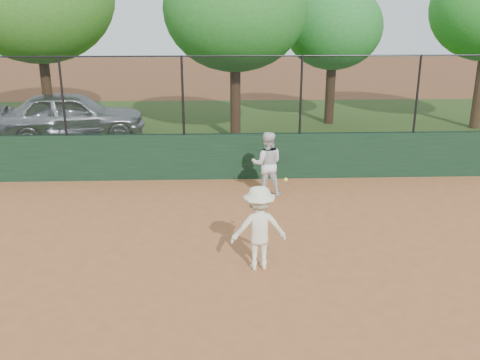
{
  "coord_description": "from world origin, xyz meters",
  "views": [
    {
      "loc": [
        0.42,
        -7.5,
        4.41
      ],
      "look_at": [
        0.8,
        2.2,
        1.2
      ],
      "focal_mm": 40.0,
      "sensor_mm": 36.0,
      "label": 1
    }
  ],
  "objects_px": {
    "parked_car": "(72,116)",
    "player_main": "(259,228)",
    "player_second": "(267,164)",
    "tree_2": "(235,9)",
    "tree_3": "(333,27)"
  },
  "relations": [
    {
      "from": "parked_car",
      "to": "player_main",
      "type": "bearing_deg",
      "value": -158.63
    },
    {
      "from": "player_second",
      "to": "tree_2",
      "type": "bearing_deg",
      "value": -80.05
    },
    {
      "from": "parked_car",
      "to": "tree_3",
      "type": "distance_m",
      "value": 9.88
    },
    {
      "from": "player_second",
      "to": "tree_3",
      "type": "xyz_separation_m",
      "value": [
        3.11,
        8.04,
        2.81
      ]
    },
    {
      "from": "player_second",
      "to": "tree_3",
      "type": "bearing_deg",
      "value": -107.23
    },
    {
      "from": "parked_car",
      "to": "player_second",
      "type": "bearing_deg",
      "value": -142.61
    },
    {
      "from": "player_main",
      "to": "tree_3",
      "type": "xyz_separation_m",
      "value": [
        3.58,
        11.82,
        2.83
      ]
    },
    {
      "from": "player_second",
      "to": "tree_2",
      "type": "height_order",
      "value": "tree_2"
    },
    {
      "from": "player_main",
      "to": "tree_3",
      "type": "bearing_deg",
      "value": 73.17
    },
    {
      "from": "player_main",
      "to": "tree_2",
      "type": "bearing_deg",
      "value": 90.73
    },
    {
      "from": "parked_car",
      "to": "tree_2",
      "type": "xyz_separation_m",
      "value": [
        5.52,
        -0.26,
        3.43
      ]
    },
    {
      "from": "parked_car",
      "to": "player_second",
      "type": "height_order",
      "value": "parked_car"
    },
    {
      "from": "player_second",
      "to": "tree_3",
      "type": "relative_size",
      "value": 0.3
    },
    {
      "from": "parked_car",
      "to": "player_main",
      "type": "height_order",
      "value": "player_main"
    },
    {
      "from": "parked_car",
      "to": "tree_3",
      "type": "bearing_deg",
      "value": -85.41
    }
  ]
}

